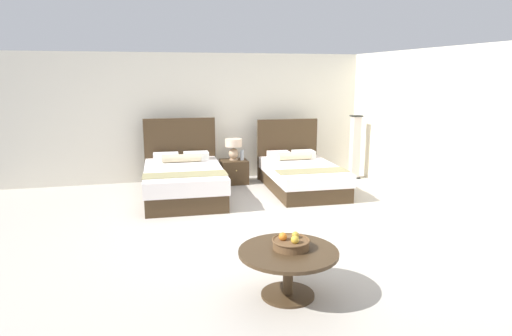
{
  "coord_description": "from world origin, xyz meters",
  "views": [
    {
      "loc": [
        -1.72,
        -5.78,
        2.16
      ],
      "look_at": [
        -0.13,
        0.57,
        0.77
      ],
      "focal_mm": 31.29,
      "sensor_mm": 36.0,
      "label": 1
    }
  ],
  "objects_px": {
    "bed_near_corner": "(301,175)",
    "table_lamp": "(234,147)",
    "nightstand": "(234,172)",
    "vase": "(242,155)",
    "coffee_table": "(288,261)",
    "floor_lamp_corner": "(355,147)",
    "bed_near_window": "(184,180)",
    "fruit_bowl": "(291,243)"
  },
  "relations": [
    {
      "from": "bed_near_corner",
      "to": "floor_lamp_corner",
      "type": "relative_size",
      "value": 1.62
    },
    {
      "from": "bed_near_corner",
      "to": "table_lamp",
      "type": "height_order",
      "value": "bed_near_corner"
    },
    {
      "from": "coffee_table",
      "to": "fruit_bowl",
      "type": "relative_size",
      "value": 2.59
    },
    {
      "from": "coffee_table",
      "to": "floor_lamp_corner",
      "type": "xyz_separation_m",
      "value": [
        2.93,
        4.51,
        0.29
      ]
    },
    {
      "from": "bed_near_corner",
      "to": "vase",
      "type": "height_order",
      "value": "bed_near_corner"
    },
    {
      "from": "bed_near_window",
      "to": "table_lamp",
      "type": "xyz_separation_m",
      "value": [
        1.07,
        0.82,
        0.42
      ]
    },
    {
      "from": "bed_near_window",
      "to": "floor_lamp_corner",
      "type": "xyz_separation_m",
      "value": [
        3.6,
        0.61,
        0.35
      ]
    },
    {
      "from": "fruit_bowl",
      "to": "vase",
      "type": "bearing_deg",
      "value": 83.63
    },
    {
      "from": "nightstand",
      "to": "floor_lamp_corner",
      "type": "xyz_separation_m",
      "value": [
        2.53,
        -0.19,
        0.42
      ]
    },
    {
      "from": "nightstand",
      "to": "floor_lamp_corner",
      "type": "distance_m",
      "value": 2.57
    },
    {
      "from": "bed_near_corner",
      "to": "coffee_table",
      "type": "distance_m",
      "value": 4.19
    },
    {
      "from": "coffee_table",
      "to": "bed_near_corner",
      "type": "bearing_deg",
      "value": 68.6
    },
    {
      "from": "coffee_table",
      "to": "vase",
      "type": "bearing_deg",
      "value": 83.21
    },
    {
      "from": "bed_near_window",
      "to": "bed_near_corner",
      "type": "distance_m",
      "value": 2.2
    },
    {
      "from": "bed_near_window",
      "to": "floor_lamp_corner",
      "type": "bearing_deg",
      "value": 9.64
    },
    {
      "from": "bed_near_corner",
      "to": "coffee_table",
      "type": "height_order",
      "value": "bed_near_corner"
    },
    {
      "from": "fruit_bowl",
      "to": "table_lamp",
      "type": "bearing_deg",
      "value": 85.61
    },
    {
      "from": "nightstand",
      "to": "coffee_table",
      "type": "bearing_deg",
      "value": -94.85
    },
    {
      "from": "vase",
      "to": "fruit_bowl",
      "type": "distance_m",
      "value": 4.64
    },
    {
      "from": "bed_near_corner",
      "to": "vase",
      "type": "bearing_deg",
      "value": 142.08
    },
    {
      "from": "table_lamp",
      "to": "floor_lamp_corner",
      "type": "relative_size",
      "value": 0.32
    },
    {
      "from": "bed_near_window",
      "to": "bed_near_corner",
      "type": "xyz_separation_m",
      "value": [
        2.2,
        0.01,
        -0.03
      ]
    },
    {
      "from": "floor_lamp_corner",
      "to": "nightstand",
      "type": "bearing_deg",
      "value": 175.66
    },
    {
      "from": "bed_near_corner",
      "to": "floor_lamp_corner",
      "type": "bearing_deg",
      "value": 23.38
    },
    {
      "from": "nightstand",
      "to": "table_lamp",
      "type": "relative_size",
      "value": 1.23
    },
    {
      "from": "bed_near_corner",
      "to": "vase",
      "type": "xyz_separation_m",
      "value": [
        -0.97,
        0.76,
        0.28
      ]
    },
    {
      "from": "bed_near_window",
      "to": "vase",
      "type": "height_order",
      "value": "bed_near_window"
    },
    {
      "from": "bed_near_window",
      "to": "coffee_table",
      "type": "bearing_deg",
      "value": -80.2
    },
    {
      "from": "table_lamp",
      "to": "bed_near_window",
      "type": "bearing_deg",
      "value": -142.44
    },
    {
      "from": "fruit_bowl",
      "to": "bed_near_corner",
      "type": "bearing_deg",
      "value": 68.89
    },
    {
      "from": "bed_near_corner",
      "to": "vase",
      "type": "relative_size",
      "value": 10.51
    },
    {
      "from": "bed_near_window",
      "to": "vase",
      "type": "distance_m",
      "value": 1.47
    },
    {
      "from": "bed_near_window",
      "to": "bed_near_corner",
      "type": "bearing_deg",
      "value": 0.15
    },
    {
      "from": "bed_near_window",
      "to": "nightstand",
      "type": "distance_m",
      "value": 1.34
    },
    {
      "from": "nightstand",
      "to": "vase",
      "type": "height_order",
      "value": "vase"
    },
    {
      "from": "nightstand",
      "to": "coffee_table",
      "type": "distance_m",
      "value": 4.72
    },
    {
      "from": "coffee_table",
      "to": "fruit_bowl",
      "type": "distance_m",
      "value": 0.18
    },
    {
      "from": "nightstand",
      "to": "vase",
      "type": "relative_size",
      "value": 2.56
    },
    {
      "from": "bed_near_window",
      "to": "fruit_bowl",
      "type": "bearing_deg",
      "value": -79.52
    },
    {
      "from": "bed_near_corner",
      "to": "fruit_bowl",
      "type": "distance_m",
      "value": 4.14
    },
    {
      "from": "coffee_table",
      "to": "floor_lamp_corner",
      "type": "distance_m",
      "value": 5.38
    },
    {
      "from": "bed_near_window",
      "to": "coffee_table",
      "type": "xyz_separation_m",
      "value": [
        0.67,
        -3.9,
        0.05
      ]
    }
  ]
}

